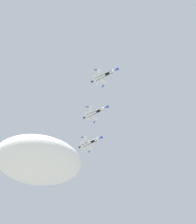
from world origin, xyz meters
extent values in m
ellipsoid|color=white|center=(-12.26, 227.99, 242.74)|extent=(81.70, 56.85, 33.73)
cylinder|color=white|center=(22.05, 82.06, 161.40)|extent=(10.29, 9.01, 1.70)
cube|color=black|center=(21.88, 81.86, 161.01)|extent=(8.64, 7.57, 1.14)
cone|color=#1938A8|center=(27.52, 77.47, 161.40)|extent=(2.84, 2.74, 1.56)
cone|color=black|center=(16.87, 86.40, 161.40)|extent=(2.10, 2.07, 1.36)
ellipsoid|color=#192333|center=(24.30, 80.64, 161.93)|extent=(3.43, 3.23, 1.53)
cube|color=black|center=(23.41, 80.33, 160.73)|extent=(2.57, 2.47, 1.31)
cube|color=white|center=(22.09, 84.79, 159.88)|extent=(4.05, 3.11, 2.50)
cube|color=#1938A8|center=(22.36, 86.84, 158.71)|extent=(1.15, 1.70, 0.51)
cube|color=white|center=(19.31, 81.47, 162.78)|extent=(2.61, 3.92, 2.50)
cube|color=#1938A8|center=(17.33, 80.85, 163.95)|extent=(1.69, 0.92, 0.51)
cube|color=white|center=(18.95, 86.31, 160.55)|extent=(2.49, 2.40, 1.36)
cube|color=white|center=(17.32, 84.37, 162.25)|extent=(2.21, 2.35, 1.36)
cube|color=#1938A8|center=(19.02, 85.92, 162.90)|extent=(3.03, 2.91, 2.27)
cylinder|color=white|center=(21.49, 105.81, 160.85)|extent=(10.29, 9.01, 1.70)
cube|color=black|center=(21.33, 105.61, 160.46)|extent=(8.64, 7.57, 1.13)
cone|color=#1938A8|center=(26.97, 101.21, 160.85)|extent=(2.84, 2.74, 1.56)
cone|color=black|center=(16.32, 110.14, 160.85)|extent=(2.10, 2.07, 1.36)
ellipsoid|color=#192333|center=(23.74, 104.38, 161.39)|extent=(3.43, 3.22, 1.52)
cube|color=black|center=(22.86, 104.08, 160.18)|extent=(2.57, 2.47, 1.31)
cube|color=white|center=(21.55, 108.54, 159.35)|extent=(4.07, 3.12, 2.48)
cube|color=#1938A8|center=(21.82, 110.61, 158.19)|extent=(1.15, 1.70, 0.51)
cube|color=white|center=(18.75, 105.20, 162.22)|extent=(2.61, 3.93, 2.48)
cube|color=#1938A8|center=(16.76, 104.58, 163.37)|extent=(1.69, 0.92, 0.51)
cube|color=white|center=(18.40, 110.06, 160.01)|extent=(2.50, 2.41, 1.34)
cube|color=white|center=(16.77, 108.11, 161.69)|extent=(2.21, 2.36, 1.34)
cube|color=#1938A8|center=(18.46, 109.65, 162.37)|extent=(3.02, 2.89, 2.28)
cylinder|color=white|center=(22.08, 127.28, 159.92)|extent=(10.29, 9.01, 1.70)
cube|color=black|center=(21.92, 127.09, 159.52)|extent=(8.65, 7.58, 1.10)
cone|color=#1938A8|center=(27.56, 122.69, 159.92)|extent=(2.84, 2.74, 1.56)
cone|color=black|center=(16.91, 131.62, 159.92)|extent=(2.10, 2.07, 1.36)
ellipsoid|color=#192333|center=(24.32, 125.84, 160.46)|extent=(3.42, 3.22, 1.51)
cube|color=black|center=(23.46, 125.57, 159.23)|extent=(2.57, 2.47, 1.29)
cube|color=white|center=(22.17, 130.05, 158.47)|extent=(4.12, 3.14, 2.38)
cube|color=#1938A8|center=(22.46, 132.14, 157.37)|extent=(1.16, 1.71, 0.50)
cube|color=white|center=(19.31, 126.65, 161.22)|extent=(2.62, 3.99, 2.38)
cube|color=#1938A8|center=(17.31, 126.00, 162.33)|extent=(1.69, 0.92, 0.50)
cube|color=white|center=(19.01, 131.55, 159.12)|extent=(2.52, 2.42, 1.29)
cube|color=white|center=(17.34, 129.57, 160.72)|extent=(2.22, 2.38, 1.29)
cube|color=#1938A8|center=(19.02, 131.10, 161.46)|extent=(2.98, 2.85, 2.32)
camera|label=1|loc=(2.82, -7.15, 1.47)|focal=56.41mm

